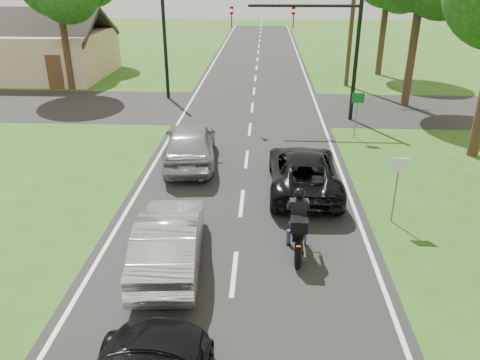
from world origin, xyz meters
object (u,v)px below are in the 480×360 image
motorcycle_rider (298,228)px  silver_suv (190,143)px  sign_white (398,175)px  sign_green (357,105)px  dark_suv (304,171)px  silver_sedan (170,239)px  utility_pole_far (353,6)px  traffic_signal (320,38)px

motorcycle_rider → silver_suv: motorcycle_rider is taller
sign_white → sign_green: 8.00m
motorcycle_rider → sign_white: size_ratio=1.05×
dark_suv → silver_sedan: 6.17m
silver_sedan → silver_suv: (-0.54, 7.14, 0.10)m
motorcycle_rider → sign_white: (3.03, 1.86, 0.84)m
utility_pole_far → sign_white: 19.39m
motorcycle_rider → traffic_signal: bearing=84.3°
dark_suv → sign_white: size_ratio=2.41×
traffic_signal → sign_white: bearing=-83.0°
motorcycle_rider → dark_suv: bearing=85.5°
dark_suv → utility_pole_far: 17.82m
silver_sedan → sign_green: (6.59, 10.62, 0.84)m
silver_suv → traffic_signal: 9.17m
motorcycle_rider → sign_white: bearing=33.3°
motorcycle_rider → utility_pole_far: utility_pole_far is taller
motorcycle_rider → dark_suv: motorcycle_rider is taller
silver_suv → utility_pole_far: utility_pole_far is taller
utility_pole_far → silver_sedan: bearing=-110.0°
traffic_signal → sign_white: traffic_signal is taller
utility_pole_far → sign_white: bearing=-94.5°
silver_suv → traffic_signal: traffic_signal is taller
motorcycle_rider → silver_suv: bearing=123.2°
silver_suv → silver_sedan: bearing=88.8°
traffic_signal → utility_pole_far: size_ratio=0.64×
dark_suv → silver_suv: (-4.35, 2.28, 0.13)m
traffic_signal → utility_pole_far: 8.55m
dark_suv → sign_green: size_ratio=2.41×
dark_suv → silver_sedan: (-3.80, -4.86, 0.03)m
utility_pole_far → sign_white: utility_pole_far is taller
dark_suv → traffic_signal: bearing=-98.0°
motorcycle_rider → silver_sedan: motorcycle_rider is taller
dark_suv → utility_pole_far: size_ratio=0.51×
silver_suv → sign_white: bearing=141.4°
dark_suv → utility_pole_far: utility_pole_far is taller
silver_sedan → traffic_signal: traffic_signal is taller
motorcycle_rider → utility_pole_far: size_ratio=0.22×
traffic_signal → silver_suv: bearing=-130.6°
silver_suv → traffic_signal: (5.58, 6.50, 3.28)m
silver_suv → sign_green: 7.98m
silver_sedan → sign_white: size_ratio=2.12×
silver_suv → sign_white: sign_white is taller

